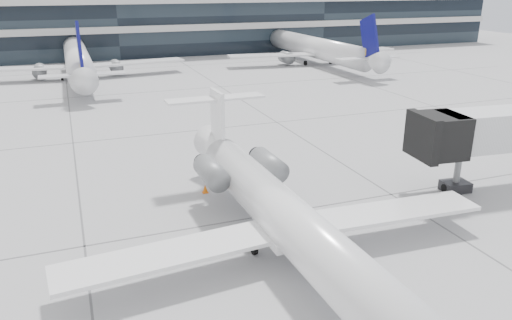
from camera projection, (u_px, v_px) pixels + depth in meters
name	position (u px, v px, depth m)	size (l,w,h in m)	color
ground	(255.00, 217.00, 30.75)	(220.00, 220.00, 0.00)	gray
terminal	(112.00, 28.00, 101.27)	(170.00, 22.00, 10.00)	black
bg_jet_center	(80.00, 77.00, 76.50)	(32.00, 40.00, 9.60)	silver
bg_jet_right	(313.00, 63.00, 89.88)	(32.00, 40.00, 9.60)	silver
regional_jet	(288.00, 219.00, 25.41)	(23.23, 28.90, 6.69)	white
traffic_cone	(205.00, 189.00, 34.30)	(0.44, 0.44, 0.59)	#D55C0B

